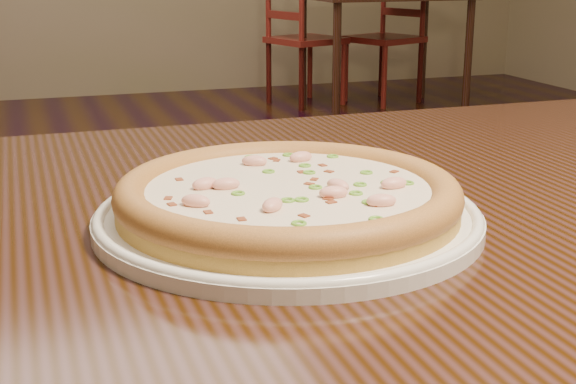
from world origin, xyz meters
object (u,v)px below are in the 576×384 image
object	(u,v)px
plate	(288,216)
bg_table_right	(385,8)
pizza	(288,195)
chair_c	(300,39)
chair_d	(389,37)
hero_table	(385,291)

from	to	relation	value
plate	bg_table_right	bearing A→B (deg)	63.51
pizza	chair_c	size ratio (longest dim) A/B	0.31
pizza	chair_c	xyz separation A→B (m)	(1.60, 4.47, -0.34)
plate	chair_d	bearing A→B (deg)	63.14
bg_table_right	chair_d	xyz separation A→B (m)	(0.17, 0.26, -0.22)
plate	pizza	size ratio (longest dim) A/B	1.12
hero_table	plate	size ratio (longest dim) A/B	3.62
bg_table_right	chair_d	size ratio (longest dim) A/B	1.05
pizza	hero_table	bearing A→B (deg)	22.65
plate	chair_d	distance (m)	4.95
hero_table	chair_c	distance (m)	4.66
chair_d	bg_table_right	bearing A→B (deg)	-122.49
bg_table_right	plate	bearing A→B (deg)	-116.49
hero_table	chair_d	xyz separation A→B (m)	(2.11, 4.36, -0.21)
bg_table_right	chair_d	distance (m)	0.38
hero_table	chair_d	bearing A→B (deg)	64.14
hero_table	plate	world-z (taller)	plate
chair_c	chair_d	size ratio (longest dim) A/B	1.00
hero_table	chair_d	world-z (taller)	chair_d
chair_c	pizza	bearing A→B (deg)	-109.72
plate	chair_c	bearing A→B (deg)	70.28
chair_c	hero_table	bearing A→B (deg)	-108.54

